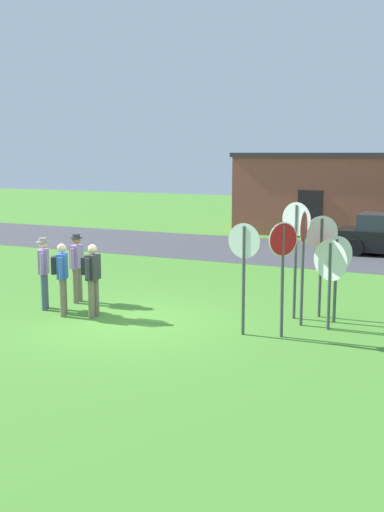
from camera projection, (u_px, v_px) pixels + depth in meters
The scene contains 14 objects.
ground_plane at pixel (118, 321), 13.93m from camera, with size 80.00×80.00×0.00m, color #47842D.
street_asphalt at pixel (270, 250), 24.00m from camera, with size 60.00×6.40×0.01m, color #424247.
building_background at pixel (323, 192), 29.48m from camera, with size 7.59×5.13×3.74m.
stop_sign_tallest at pixel (244, 260), 12.67m from camera, with size 0.72×0.12×2.33m.
stop_sign_rear_right at pixel (321, 248), 14.06m from camera, with size 0.63×0.49×2.34m.
stop_sign_center_cluster at pixel (336, 264), 13.65m from camera, with size 0.59×0.63×1.94m.
stop_sign_low_front at pixel (303, 249), 13.33m from camera, with size 0.07×0.71×2.51m.
stop_sign_leaning_left at pixel (296, 240), 13.90m from camera, with size 0.72×0.27×2.65m.
stop_sign_far_back at pixel (283, 260), 12.50m from camera, with size 0.43×0.57×2.37m.
stop_sign_leaning_right at pixel (330, 269), 13.08m from camera, with size 0.79×0.39×1.94m.
person_holding_notes at pixel (44, 269), 14.88m from camera, with size 0.37×0.51×1.74m.
person_with_sunhat at pixel (77, 264), 15.57m from camera, with size 0.32×0.56×1.74m.
person_on_left at pixel (92, 275), 14.16m from camera, with size 0.37×0.57×1.69m.
person_near_signs at pixel (62, 274), 14.28m from camera, with size 0.46×0.51×1.69m.
Camera 1 is at (7.14, -11.58, 3.74)m, focal length 43.60 mm.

